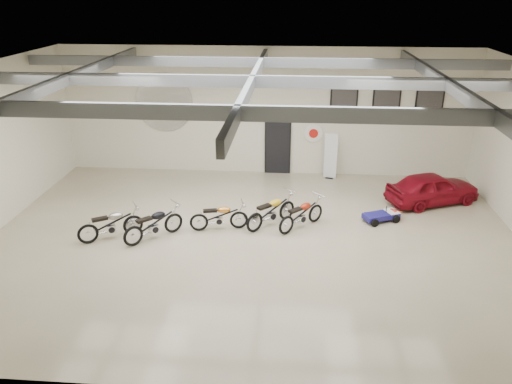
# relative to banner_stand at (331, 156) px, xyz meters

# --- Properties ---
(floor) EXTENTS (16.00, 12.00, 0.01)m
(floor) POSITION_rel_banner_stand_xyz_m (-2.59, -5.50, -0.92)
(floor) COLOR tan
(floor) RESTS_ON ground
(ceiling) EXTENTS (16.00, 12.00, 0.01)m
(ceiling) POSITION_rel_banner_stand_xyz_m (-2.59, -5.50, 4.08)
(ceiling) COLOR slate
(ceiling) RESTS_ON back_wall
(back_wall) EXTENTS (16.00, 0.02, 5.00)m
(back_wall) POSITION_rel_banner_stand_xyz_m (-2.59, 0.50, 1.58)
(back_wall) COLOR beige
(back_wall) RESTS_ON floor
(ceiling_beams) EXTENTS (15.80, 11.80, 0.32)m
(ceiling_beams) POSITION_rel_banner_stand_xyz_m (-2.59, -5.50, 3.83)
(ceiling_beams) COLOR slate
(ceiling_beams) RESTS_ON ceiling
(door) EXTENTS (0.92, 0.08, 2.10)m
(door) POSITION_rel_banner_stand_xyz_m (-2.09, 0.45, 0.13)
(door) COLOR black
(door) RESTS_ON back_wall
(logo_plaque) EXTENTS (2.30, 0.06, 1.16)m
(logo_plaque) POSITION_rel_banner_stand_xyz_m (-6.59, 0.45, 1.88)
(logo_plaque) COLOR silver
(logo_plaque) RESTS_ON back_wall
(poster_left) EXTENTS (1.05, 0.08, 1.35)m
(poster_left) POSITION_rel_banner_stand_xyz_m (0.41, 0.46, 2.18)
(poster_left) COLOR black
(poster_left) RESTS_ON back_wall
(poster_mid) EXTENTS (1.05, 0.08, 1.35)m
(poster_mid) POSITION_rel_banner_stand_xyz_m (2.01, 0.46, 2.18)
(poster_mid) COLOR black
(poster_mid) RESTS_ON back_wall
(poster_right) EXTENTS (1.05, 0.08, 1.35)m
(poster_right) POSITION_rel_banner_stand_xyz_m (3.61, 0.46, 2.18)
(poster_right) COLOR black
(poster_right) RESTS_ON back_wall
(oil_sign) EXTENTS (0.72, 0.10, 0.72)m
(oil_sign) POSITION_rel_banner_stand_xyz_m (-0.69, 0.45, 0.78)
(oil_sign) COLOR white
(oil_sign) RESTS_ON back_wall
(banner_stand) EXTENTS (0.53, 0.32, 1.84)m
(banner_stand) POSITION_rel_banner_stand_xyz_m (0.00, 0.00, 0.00)
(banner_stand) COLOR white
(banner_stand) RESTS_ON floor
(motorcycle_silver) EXTENTS (1.94, 1.51, 0.99)m
(motorcycle_silver) POSITION_rel_banner_stand_xyz_m (-6.86, -5.65, -0.42)
(motorcycle_silver) COLOR silver
(motorcycle_silver) RESTS_ON floor
(motorcycle_black) EXTENTS (1.81, 1.78, 1.01)m
(motorcycle_black) POSITION_rel_banner_stand_xyz_m (-5.57, -5.57, -0.42)
(motorcycle_black) COLOR silver
(motorcycle_black) RESTS_ON floor
(motorcycle_gold) EXTENTS (1.86, 0.93, 0.93)m
(motorcycle_gold) POSITION_rel_banner_stand_xyz_m (-3.71, -4.80, -0.46)
(motorcycle_gold) COLOR silver
(motorcycle_gold) RESTS_ON floor
(motorcycle_yellow) EXTENTS (1.82, 1.83, 1.03)m
(motorcycle_yellow) POSITION_rel_banner_stand_xyz_m (-2.11, -4.39, -0.41)
(motorcycle_yellow) COLOR silver
(motorcycle_yellow) RESTS_ON floor
(motorcycle_red) EXTENTS (1.72, 1.73, 0.97)m
(motorcycle_red) POSITION_rel_banner_stand_xyz_m (-1.15, -4.48, -0.44)
(motorcycle_red) COLOR silver
(motorcycle_red) RESTS_ON floor
(go_kart) EXTENTS (1.57, 1.18, 0.52)m
(go_kart) POSITION_rel_banner_stand_xyz_m (1.54, -3.75, -0.66)
(go_kart) COLOR navy
(go_kart) RESTS_ON floor
(vintage_car) EXTENTS (2.48, 3.53, 1.12)m
(vintage_car) POSITION_rel_banner_stand_xyz_m (3.41, -2.18, -0.36)
(vintage_car) COLOR maroon
(vintage_car) RESTS_ON floor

